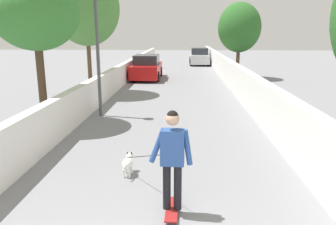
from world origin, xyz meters
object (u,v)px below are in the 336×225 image
(tree_left_distant, at_px, (86,8))
(person_skateboarder, at_px, (172,153))
(skateboard, at_px, (172,209))
(car_near, at_px, (147,68))
(tree_right_near, at_px, (239,28))
(dog, at_px, (128,163))
(car_far, at_px, (199,57))
(tree_left_far, at_px, (35,13))
(lamp_post, at_px, (97,31))

(tree_left_distant, xyz_separation_m, person_skateboarder, (-10.85, -4.39, -2.96))
(skateboard, xyz_separation_m, car_near, (16.27, 2.22, 0.65))
(tree_right_near, xyz_separation_m, car_near, (-0.58, 5.90, -2.52))
(dog, bearing_deg, car_near, 4.78)
(tree_left_distant, xyz_separation_m, car_near, (5.42, -2.17, -3.31))
(person_skateboarder, bearing_deg, skateboard, 0.00)
(skateboard, distance_m, car_near, 16.44)
(tree_left_distant, distance_m, dog, 10.66)
(car_far, bearing_deg, skateboard, 176.48)
(tree_left_far, relative_size, car_near, 1.10)
(person_skateboarder, bearing_deg, tree_left_far, 39.40)
(car_near, xyz_separation_m, car_far, (9.93, -3.83, -0.00))
(tree_left_distant, relative_size, car_far, 1.39)
(car_near, bearing_deg, skateboard, -172.23)
(tree_left_far, bearing_deg, tree_right_near, -35.08)
(tree_right_near, distance_m, lamp_post, 12.23)
(tree_left_distant, distance_m, car_far, 16.81)
(person_skateboarder, bearing_deg, lamp_post, 23.48)
(tree_left_far, distance_m, skateboard, 7.73)
(car_near, bearing_deg, dog, -175.22)
(dog, xyz_separation_m, car_far, (24.73, -2.60, 0.44))
(tree_right_near, height_order, dog, tree_right_near)
(car_near, distance_m, car_far, 10.64)
(tree_right_near, height_order, car_far, tree_right_near)
(tree_left_far, relative_size, skateboard, 5.81)
(lamp_post, bearing_deg, tree_left_distant, 19.80)
(lamp_post, distance_m, skateboard, 7.65)
(tree_right_near, bearing_deg, car_far, 12.47)
(person_skateboarder, relative_size, dog, 0.95)
(lamp_post, height_order, dog, lamp_post)
(tree_right_near, xyz_separation_m, tree_left_far, (-11.50, 8.08, 0.27))
(skateboard, xyz_separation_m, dog, (1.47, 0.98, 0.21))
(lamp_post, height_order, person_skateboarder, lamp_post)
(skateboard, height_order, car_far, car_far)
(lamp_post, bearing_deg, skateboard, -156.52)
(tree_left_distant, bearing_deg, tree_right_near, -53.37)
(skateboard, bearing_deg, tree_right_near, -12.33)
(tree_left_far, xyz_separation_m, tree_left_distant, (5.50, -0.01, 0.52))
(skateboard, bearing_deg, lamp_post, 23.48)
(tree_right_near, relative_size, tree_left_distant, 0.83)
(lamp_post, relative_size, dog, 2.46)
(car_near, height_order, car_far, same)
(lamp_post, height_order, car_near, lamp_post)
(tree_left_distant, relative_size, car_near, 1.35)
(tree_right_near, bearing_deg, lamp_post, 147.87)
(tree_right_near, distance_m, car_far, 9.91)
(car_far, bearing_deg, tree_left_far, 163.93)
(dog, relative_size, car_near, 0.41)
(tree_right_near, xyz_separation_m, dog, (-15.38, 4.67, -2.96))
(tree_left_far, relative_size, tree_left_distant, 0.81)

